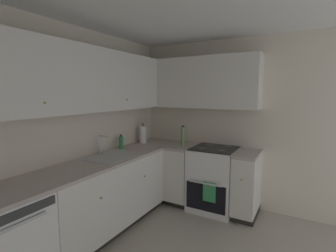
{
  "coord_description": "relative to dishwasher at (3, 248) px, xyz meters",
  "views": [
    {
      "loc": [
        -1.72,
        -0.59,
        1.66
      ],
      "look_at": [
        0.97,
        0.93,
        1.25
      ],
      "focal_mm": 26.63,
      "sensor_mm": 36.0,
      "label": 1
    }
  ],
  "objects": [
    {
      "name": "wall_back",
      "position": [
        0.76,
        0.33,
        0.79
      ],
      "size": [
        3.84,
        0.05,
        2.42
      ],
      "primitive_type": "cube",
      "color": "beige",
      "rests_on": "ground_plane"
    },
    {
      "name": "wall_right",
      "position": [
        2.66,
        -1.48,
        0.79
      ],
      "size": [
        0.05,
        3.66,
        2.42
      ],
      "primitive_type": "cube",
      "color": "beige",
      "rests_on": "ground_plane"
    },
    {
      "name": "dishwasher",
      "position": [
        0.0,
        0.0,
        0.0
      ],
      "size": [
        0.6,
        0.63,
        0.85
      ],
      "color": "white",
      "rests_on": "ground_plane"
    },
    {
      "name": "lower_cabinets_back",
      "position": [
        1.17,
        0.0,
        0.0
      ],
      "size": [
        1.73,
        0.62,
        0.85
      ],
      "color": "silver",
      "rests_on": "ground_plane"
    },
    {
      "name": "countertop_back",
      "position": [
        1.17,
        0.0,
        0.44
      ],
      "size": [
        2.93,
        0.6,
        0.03
      ],
      "primitive_type": "cube",
      "color": "#B7A89E",
      "rests_on": "lower_cabinets_back"
    },
    {
      "name": "lower_cabinets_right",
      "position": [
        2.33,
        -0.91,
        0.0
      ],
      "size": [
        0.62,
        1.26,
        0.85
      ],
      "color": "silver",
      "rests_on": "ground_plane"
    },
    {
      "name": "countertop_right",
      "position": [
        2.33,
        -0.91,
        0.44
      ],
      "size": [
        0.6,
        1.26,
        0.03
      ],
      "color": "#B7A89E",
      "rests_on": "lower_cabinets_right"
    },
    {
      "name": "oven_range",
      "position": [
        2.35,
        -0.95,
        0.02
      ],
      "size": [
        0.68,
        0.62,
        1.03
      ],
      "color": "white",
      "rests_on": "ground_plane"
    },
    {
      "name": "upper_cabinets_back",
      "position": [
        1.01,
        0.14,
        1.38
      ],
      "size": [
        2.61,
        0.34,
        0.73
      ],
      "color": "silver"
    },
    {
      "name": "upper_cabinets_right",
      "position": [
        2.47,
        -0.61,
        1.38
      ],
      "size": [
        0.32,
        1.81,
        0.73
      ],
      "color": "silver"
    },
    {
      "name": "sink",
      "position": [
        1.3,
        -0.03,
        0.42
      ],
      "size": [
        0.61,
        0.4,
        0.1
      ],
      "color": "#B7B7BC",
      "rests_on": "countertop_back"
    },
    {
      "name": "faucet",
      "position": [
        1.31,
        0.18,
        0.61
      ],
      "size": [
        0.07,
        0.16,
        0.25
      ],
      "color": "silver",
      "rests_on": "countertop_back"
    },
    {
      "name": "soap_bottle",
      "position": [
        1.69,
        0.18,
        0.55
      ],
      "size": [
        0.06,
        0.06,
        0.2
      ],
      "color": "#338C4C",
      "rests_on": "countertop_back"
    },
    {
      "name": "paper_towel_roll",
      "position": [
        2.19,
        0.16,
        0.59
      ],
      "size": [
        0.11,
        0.11,
        0.32
      ],
      "color": "white",
      "rests_on": "countertop_back"
    },
    {
      "name": "oil_bottle",
      "position": [
        2.33,
        -0.47,
        0.6
      ],
      "size": [
        0.06,
        0.06,
        0.3
      ],
      "color": "#729E66",
      "rests_on": "countertop_right"
    }
  ]
}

